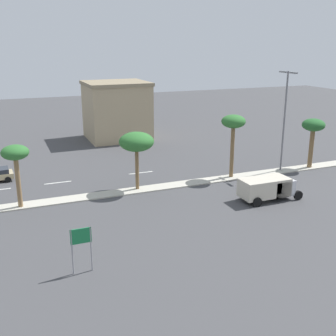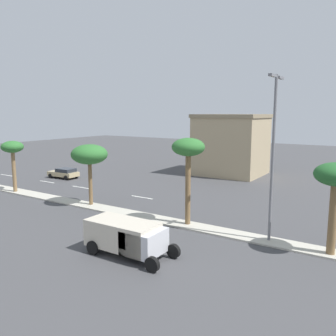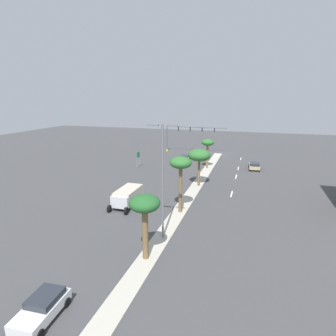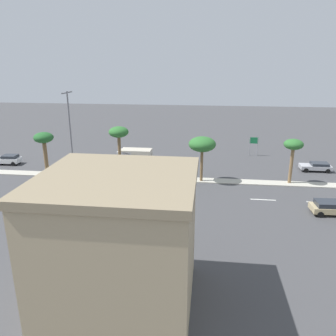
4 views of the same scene
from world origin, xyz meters
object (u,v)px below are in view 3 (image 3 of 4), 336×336
traffic_signal_gantry (183,134)px  directional_road_sign (138,156)px  palm_tree_front (145,207)px  street_lamp_mid (163,175)px  palm_tree_far (199,156)px  box_truck (127,196)px  sedan_silver_rear (184,158)px  palm_tree_trailing (181,165)px  sedan_tan_mid (254,166)px  sedan_white_trailing (42,308)px  palm_tree_leading (208,144)px

traffic_signal_gantry → directional_road_sign: traffic_signal_gantry is taller
palm_tree_front → street_lamp_mid: 4.35m
palm_tree_far → box_truck: palm_tree_far is taller
street_lamp_mid → sedan_silver_rear: (6.22, -33.62, -5.92)m
sedan_silver_rear → traffic_signal_gantry: bearing=-73.3°
palm_tree_far → palm_tree_trailing: (0.13, 10.84, 1.03)m
palm_tree_far → sedan_tan_mid: 16.38m
sedan_tan_mid → street_lamp_mid: bearing=74.7°
traffic_signal_gantry → palm_tree_far: size_ratio=2.60×
street_lamp_mid → sedan_white_trailing: size_ratio=2.85×
palm_tree_trailing → sedan_white_trailing: size_ratio=1.74×
directional_road_sign → sedan_white_trailing: directional_road_sign is taller
traffic_signal_gantry → sedan_tan_mid: size_ratio=3.50×
palm_tree_far → sedan_silver_rear: palm_tree_far is taller
traffic_signal_gantry → sedan_tan_mid: traffic_signal_gantry is taller
sedan_tan_mid → palm_tree_trailing: bearing=70.9°
street_lamp_mid → palm_tree_far: bearing=-90.6°
directional_road_sign → street_lamp_mid: bearing=118.0°
palm_tree_trailing → sedan_white_trailing: bearing=77.5°
directional_road_sign → box_truck: size_ratio=0.53×
directional_road_sign → palm_tree_far: 16.28m
directional_road_sign → box_truck: 20.01m
street_lamp_mid → sedan_white_trailing: bearing=71.4°
street_lamp_mid → sedan_white_trailing: (4.09, 12.13, -5.84)m
traffic_signal_gantry → directional_road_sign: bearing=75.6°
street_lamp_mid → sedan_silver_rear: street_lamp_mid is taller
palm_tree_leading → box_truck: palm_tree_leading is taller
box_truck → directional_road_sign: bearing=-71.1°
palm_tree_front → sedan_silver_rear: palm_tree_front is taller
palm_tree_leading → palm_tree_trailing: 22.16m
street_lamp_mid → box_truck: street_lamp_mid is taller
palm_tree_leading → palm_tree_far: 11.31m
directional_road_sign → palm_tree_leading: (-13.19, -3.04, 2.70)m
palm_tree_far → palm_tree_front: bearing=88.8°
palm_tree_far → sedan_white_trailing: bearing=81.8°
palm_tree_front → palm_tree_leading: bearing=-89.7°
palm_tree_far → sedan_silver_rear: size_ratio=1.38×
directional_road_sign → palm_tree_front: size_ratio=0.53×
directional_road_sign → box_truck: bearing=108.9°
palm_tree_trailing → box_truck: size_ratio=1.17×
street_lamp_mid → box_truck: bearing=-43.3°
traffic_signal_gantry → sedan_tan_mid: (-17.57, 12.36, -3.80)m
palm_tree_far → palm_tree_trailing: bearing=89.3°
traffic_signal_gantry → palm_tree_front: bearing=100.6°
palm_tree_front → sedan_white_trailing: (3.82, 8.15, -4.12)m
traffic_signal_gantry → palm_tree_leading: bearing=120.8°
palm_tree_trailing → box_truck: bearing=-1.4°
palm_tree_leading → sedan_white_trailing: bearing=84.9°
traffic_signal_gantry → sedan_tan_mid: 21.81m
directional_road_sign → sedan_white_trailing: bearing=104.1°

